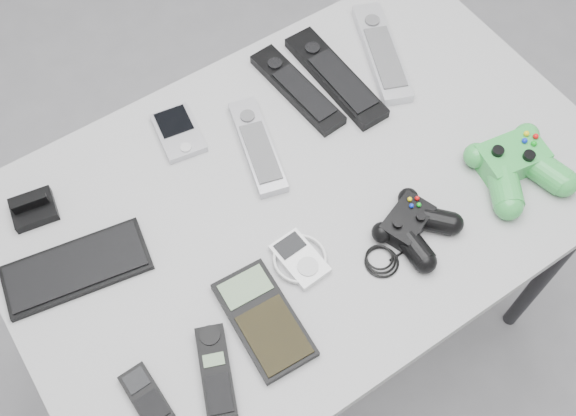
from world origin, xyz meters
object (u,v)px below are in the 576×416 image
pda (178,132)px  mobile_phone (146,396)px  remote_black_b (335,76)px  remote_silver_b (382,52)px  desk (304,208)px  calculator (264,319)px  mp3_player (300,259)px  controller_black (414,225)px  cordless_handset (216,372)px  remote_black_a (297,89)px  remote_silver_a (257,146)px  pda_keyboard (76,268)px  controller_green (517,164)px

pda → mobile_phone: pda is taller
remote_black_b → remote_silver_b: 0.11m
desk → remote_silver_b: (0.30, 0.17, 0.07)m
mobile_phone → calculator: (0.21, 0.00, 0.00)m
mp3_player → controller_black: 0.20m
pda → cordless_handset: size_ratio=0.79×
desk → remote_black_a: bearing=59.6°
remote_black_b → remote_silver_a: bearing=-166.7°
pda → remote_silver_a: bearing=-36.6°
remote_black_a → mobile_phone: size_ratio=2.39×
remote_silver_a → controller_black: controller_black is taller
desk → mobile_phone: bearing=-157.4°
pda → cordless_handset: (-0.17, -0.42, 0.00)m
remote_black_a → mobile_phone: remote_black_a is taller
pda_keyboard → mobile_phone: bearing=-80.4°
remote_black_b → cordless_handset: (-0.48, -0.37, -0.00)m
remote_silver_b → controller_green: 0.35m
desk → mobile_phone: (-0.40, -0.17, 0.07)m
pda_keyboard → remote_silver_b: 0.70m
remote_black_b → mp3_player: 0.39m
cordless_handset → mp3_player: (0.21, 0.09, -0.00)m
pda_keyboard → calculator: (0.21, -0.25, 0.00)m
remote_black_a → mp3_player: (-0.20, -0.30, -0.00)m
remote_black_a → pda: bearing=166.6°
desk → controller_green: bearing=-28.0°
remote_silver_a → mp3_player: remote_silver_a is taller
cordless_handset → calculator: cordless_handset is taller
remote_silver_b → controller_green: bearing=-63.0°
remote_silver_a → remote_black_b: remote_black_b is taller
remote_silver_b → cordless_handset: bearing=-126.0°
pda → remote_silver_b: remote_silver_b is taller
desk → controller_black: 0.21m
remote_silver_a → remote_silver_b: remote_silver_b is taller
remote_black_a → controller_black: (-0.01, -0.36, 0.01)m
mp3_player → remote_silver_a: bearing=71.0°
remote_silver_a → remote_black_a: size_ratio=0.91×
pda_keyboard → calculator: 0.32m
calculator → remote_black_a: bearing=52.7°
mobile_phone → calculator: bearing=-0.7°
remote_silver_a → remote_silver_b: bearing=25.0°
pda_keyboard → remote_silver_a: size_ratio=1.13×
controller_green → pda: bearing=148.2°
calculator → mp3_player: calculator is taller
remote_silver_b → controller_black: (-0.20, -0.34, 0.01)m
pda → cordless_handset: bearing=-102.8°
calculator → controller_black: controller_black is taller
remote_black_b → mobile_phone: bearing=-150.7°
remote_black_b → cordless_handset: remote_black_b is taller
pda → remote_silver_b: 0.43m
remote_black_a → controller_black: bearing=-95.3°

